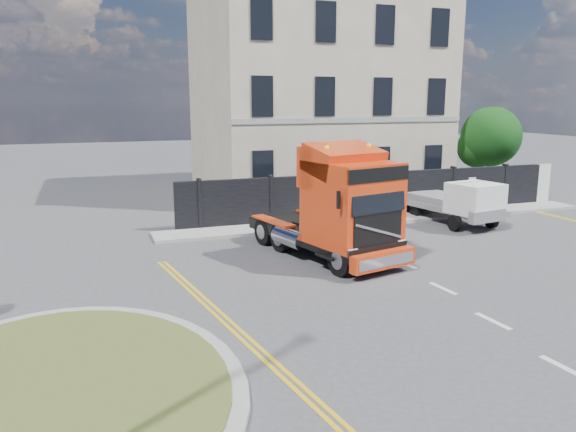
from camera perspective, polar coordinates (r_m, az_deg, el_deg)
name	(u,v)px	position (r m, az deg, el deg)	size (l,w,h in m)	color
ground	(341,296)	(15.22, 5.38, -8.13)	(120.00, 120.00, 0.00)	#424244
traffic_island	(53,394)	(11.17, -22.74, -16.30)	(6.80, 6.80, 0.17)	gray
hoarding_fence	(388,194)	(25.68, 10.10, 2.24)	(18.80, 0.25, 2.00)	black
georgian_building	(314,88)	(31.84, 2.63, 12.84)	(12.30, 10.30, 12.80)	beige
tree	(488,139)	(32.45, 19.61, 7.34)	(3.20, 3.20, 4.80)	#382619
pavement_far	(386,219)	(24.82, 9.96, -0.29)	(20.00, 1.60, 0.12)	gray
truck	(340,210)	(18.13, 5.32, 0.57)	(3.67, 6.56, 3.71)	black
flatbed_pickup	(466,203)	(24.17, 17.63, 1.32)	(2.56, 4.79, 1.89)	slate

